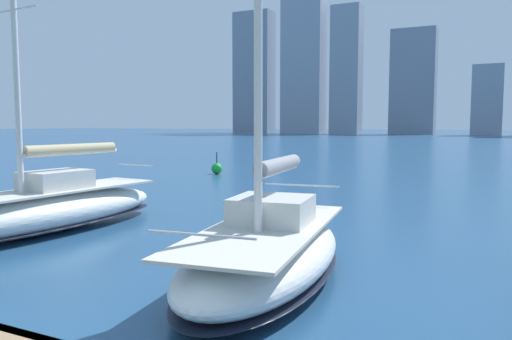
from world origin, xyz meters
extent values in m
cube|color=#473828|center=(0.00, -1.32, 0.55)|extent=(28.00, 0.16, 0.10)
cube|color=#8F99A8|center=(-0.75, -156.21, 9.97)|extent=(8.19, 9.82, 19.94)
cube|color=gray|center=(20.97, -162.07, 16.44)|extent=(13.61, 7.02, 32.88)
cube|color=#8D97A6|center=(40.71, -155.41, 20.34)|extent=(9.22, 6.75, 40.67)
cube|color=#939DAD|center=(56.01, -157.40, 26.03)|extent=(13.95, 8.21, 52.05)
cube|color=gray|center=(76.89, -161.54, 21.65)|extent=(13.92, 7.29, 43.30)
ellipsoid|color=white|center=(-0.86, -6.15, 0.54)|extent=(3.43, 6.94, 1.07)
ellipsoid|color=black|center=(-0.86, -6.15, 0.24)|extent=(3.44, 6.97, 0.10)
cube|color=beige|center=(-0.86, -6.15, 1.10)|extent=(2.86, 6.09, 0.06)
cube|color=silver|center=(-0.81, -6.55, 1.41)|extent=(1.73, 1.65, 0.55)
cylinder|color=silver|center=(-0.74, -7.04, 2.18)|extent=(0.48, 2.79, 0.12)
cylinder|color=gray|center=(-0.74, -7.04, 2.30)|extent=(0.65, 2.59, 0.32)
cylinder|color=silver|center=(-1.26, -3.11, 1.62)|extent=(1.67, 0.26, 0.04)
cylinder|color=silver|center=(-0.47, -9.12, 1.62)|extent=(1.92, 0.29, 0.04)
ellipsoid|color=white|center=(6.97, -7.41, 0.59)|extent=(2.84, 8.62, 1.18)
ellipsoid|color=black|center=(6.97, -7.41, 0.27)|extent=(2.85, 8.66, 0.10)
cube|color=beige|center=(6.97, -7.41, 1.21)|extent=(2.36, 7.57, 0.06)
cube|color=silver|center=(6.93, -7.91, 1.52)|extent=(1.47, 1.96, 0.55)
cylinder|color=silver|center=(7.02, -6.77, 5.44)|extent=(0.16, 0.16, 8.40)
cylinder|color=silver|center=(7.02, -6.77, 6.28)|extent=(2.00, 0.20, 0.05)
cylinder|color=silver|center=(6.89, -8.55, 2.29)|extent=(0.38, 3.56, 0.12)
cylinder|color=#C6B284|center=(6.89, -8.55, 2.41)|extent=(0.56, 3.29, 0.32)
cylinder|color=silver|center=(6.69, -11.21, 1.73)|extent=(1.66, 0.16, 0.04)
sphere|color=green|center=(11.28, -24.62, 0.35)|extent=(0.70, 0.70, 0.70)
cylinder|color=black|center=(11.28, -24.62, 1.05)|extent=(0.06, 0.06, 0.70)
camera|label=1|loc=(-5.03, 2.74, 3.18)|focal=35.00mm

